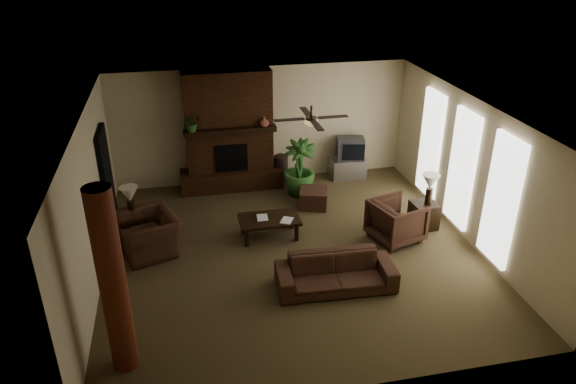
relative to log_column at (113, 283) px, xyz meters
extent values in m
plane|color=brown|center=(2.95, 2.40, -1.40)|extent=(7.00, 7.00, 0.00)
plane|color=silver|center=(2.95, 2.40, 1.40)|extent=(7.00, 7.00, 0.00)
plane|color=#C8B991|center=(2.95, 5.90, 0.00)|extent=(7.00, 0.00, 7.00)
plane|color=#C8B991|center=(2.95, -1.10, 0.00)|extent=(7.00, 0.00, 7.00)
plane|color=#C8B991|center=(-0.55, 2.40, 0.00)|extent=(0.00, 7.00, 7.00)
plane|color=#C8B991|center=(6.45, 2.40, 0.00)|extent=(0.00, 7.00, 7.00)
cube|color=#4B2814|center=(2.15, 5.65, 0.00)|extent=(2.00, 0.50, 2.80)
cube|color=#4B2814|center=(2.15, 5.55, -1.17)|extent=(2.40, 0.70, 0.45)
cube|color=black|center=(2.15, 5.39, -0.58)|extent=(0.75, 0.04, 0.65)
cube|color=black|center=(2.15, 5.37, 0.10)|extent=(2.10, 0.28, 0.12)
cube|color=white|center=(6.40, 4.00, -0.05)|extent=(0.08, 0.85, 2.35)
cube|color=white|center=(6.40, 2.60, -0.05)|extent=(0.08, 0.85, 2.35)
cube|color=white|center=(6.40, 1.20, -0.05)|extent=(0.08, 0.85, 2.35)
cylinder|color=maroon|center=(0.00, 0.00, 0.00)|extent=(0.36, 0.36, 2.80)
cube|color=black|center=(-0.49, 4.20, -0.35)|extent=(0.10, 1.00, 2.10)
cylinder|color=black|center=(3.35, 2.70, 1.28)|extent=(0.04, 0.04, 0.24)
cylinder|color=black|center=(3.35, 2.70, 1.16)|extent=(0.20, 0.20, 0.06)
ellipsoid|color=#F2BF72|center=(3.35, 2.70, 1.10)|extent=(0.26, 0.26, 0.14)
cube|color=black|center=(3.75, 2.70, 1.17)|extent=(0.55, 0.12, 0.01)
cube|color=black|center=(2.95, 2.70, 1.17)|extent=(0.55, 0.12, 0.01)
cube|color=black|center=(3.35, 3.10, 1.17)|extent=(0.12, 0.55, 0.01)
cube|color=black|center=(3.35, 2.30, 1.17)|extent=(0.12, 0.55, 0.01)
imported|color=#452A1D|center=(3.44, 1.15, -1.00)|extent=(2.06, 0.69, 0.80)
imported|color=#452A1D|center=(0.29, 3.03, -0.89)|extent=(1.08, 1.34, 1.01)
imported|color=#452A1D|center=(5.07, 2.46, -0.93)|extent=(1.08, 1.11, 0.93)
cube|color=black|center=(2.62, 3.06, -1.00)|extent=(1.20, 0.70, 0.06)
cube|color=black|center=(2.12, 2.81, -1.21)|extent=(0.07, 0.07, 0.37)
cube|color=black|center=(3.12, 2.81, -1.21)|extent=(0.07, 0.07, 0.37)
cube|color=black|center=(2.12, 3.31, -1.21)|extent=(0.07, 0.07, 0.37)
cube|color=black|center=(3.12, 3.31, -1.21)|extent=(0.07, 0.07, 0.37)
cube|color=#452A1D|center=(3.82, 4.19, -1.20)|extent=(0.75, 0.75, 0.40)
cube|color=#B3B3B5|center=(5.05, 5.55, -1.15)|extent=(0.85, 0.50, 0.50)
cube|color=#3A3A3D|center=(5.09, 5.55, -0.64)|extent=(0.74, 0.62, 0.52)
cube|color=black|center=(5.09, 5.29, -0.64)|extent=(0.52, 0.14, 0.40)
cylinder|color=#31221B|center=(3.35, 5.55, -1.05)|extent=(0.34, 0.34, 0.70)
sphere|color=#31221B|center=(3.35, 5.55, -0.80)|extent=(0.34, 0.34, 0.34)
imported|color=#305E25|center=(3.65, 4.86, -1.03)|extent=(1.15, 1.49, 0.74)
cube|color=black|center=(-0.07, 3.47, -1.12)|extent=(0.66, 0.66, 0.55)
cylinder|color=black|center=(-0.01, 3.43, -0.67)|extent=(0.18, 0.18, 0.35)
cone|color=beige|center=(-0.01, 3.43, -0.35)|extent=(0.45, 0.45, 0.30)
cube|color=black|center=(5.82, 2.81, -1.12)|extent=(0.53, 0.53, 0.55)
cylinder|color=black|center=(5.87, 2.77, -0.67)|extent=(0.17, 0.17, 0.35)
cone|color=beige|center=(5.87, 2.77, -0.35)|extent=(0.43, 0.43, 0.30)
imported|color=#305E25|center=(1.31, 5.32, 0.32)|extent=(0.48, 0.51, 0.33)
imported|color=brown|center=(2.93, 5.32, 0.27)|extent=(0.28, 0.29, 0.22)
imported|color=#999999|center=(2.38, 3.08, -0.83)|extent=(0.22, 0.04, 0.29)
imported|color=#999999|center=(2.85, 2.92, -0.82)|extent=(0.20, 0.12, 0.29)
camera|label=1|loc=(1.07, -6.16, 4.18)|focal=33.47mm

